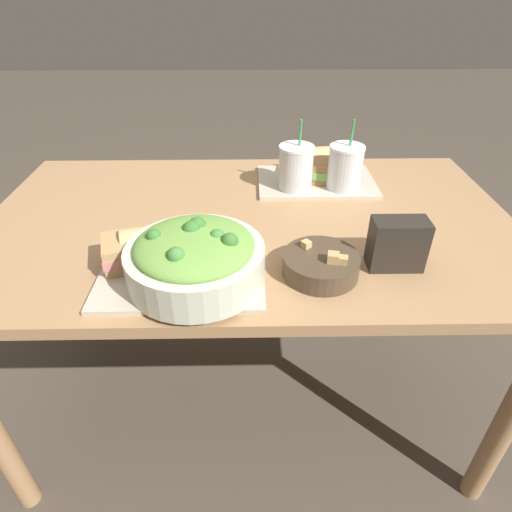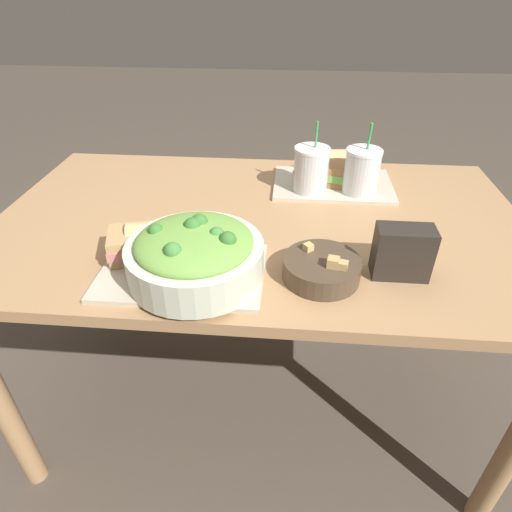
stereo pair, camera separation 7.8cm
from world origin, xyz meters
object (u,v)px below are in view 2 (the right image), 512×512
object	(u,v)px
sandwich_far	(327,172)
soup_bowl	(322,268)
baguette_near	(167,236)
chip_bag	(402,252)
sandwich_near	(136,244)
drink_cup_red	(362,172)
drink_cup_dark	(311,171)
baguette_far	(334,162)
salad_bowl	(195,253)

from	to	relation	value
sandwich_far	soup_bowl	bearing A→B (deg)	-82.65
soup_bowl	baguette_near	world-z (taller)	baguette_near
chip_bag	sandwich_near	bearing A→B (deg)	179.54
drink_cup_red	sandwich_near	bearing A→B (deg)	-144.95
sandwich_far	drink_cup_dark	xyz separation A→B (m)	(-0.05, -0.07, 0.03)
soup_bowl	drink_cup_red	world-z (taller)	drink_cup_red
soup_bowl	baguette_far	distance (m)	0.57
salad_bowl	soup_bowl	world-z (taller)	salad_bowl
salad_bowl	baguette_near	world-z (taller)	salad_bowl
drink_cup_red	sandwich_far	bearing A→B (deg)	144.68
baguette_far	chip_bag	xyz separation A→B (m)	(0.11, -0.54, 0.01)
soup_bowl	chip_bag	size ratio (longest dim) A/B	1.39
salad_bowl	chip_bag	size ratio (longest dim) A/B	2.40
drink_cup_dark	drink_cup_red	bearing A→B (deg)	0.00
baguette_near	drink_cup_red	size ratio (longest dim) A/B	0.90
salad_bowl	baguette_far	world-z (taller)	salad_bowl
soup_bowl	salad_bowl	bearing A→B (deg)	-174.15
soup_bowl	baguette_far	size ratio (longest dim) A/B	1.27
sandwich_near	sandwich_far	bearing A→B (deg)	28.54
salad_bowl	drink_cup_red	world-z (taller)	drink_cup_red
sandwich_far	baguette_near	bearing A→B (deg)	-121.38
drink_cup_dark	baguette_near	bearing A→B (deg)	-133.50
baguette_near	sandwich_far	bearing A→B (deg)	-56.35
sandwich_near	sandwich_far	xyz separation A→B (m)	(0.47, 0.46, 0.00)
baguette_near	drink_cup_dark	bearing A→B (deg)	-57.00
baguette_near	soup_bowl	bearing A→B (deg)	-113.49
baguette_near	chip_bag	size ratio (longest dim) A/B	1.52
salad_bowl	baguette_near	bearing A→B (deg)	133.81
salad_bowl	chip_bag	xyz separation A→B (m)	(0.45, 0.06, -0.01)
baguette_far	sandwich_near	bearing A→B (deg)	130.16
drink_cup_dark	chip_bag	distance (m)	0.45
sandwich_near	baguette_far	bearing A→B (deg)	30.92
salad_bowl	baguette_near	size ratio (longest dim) A/B	1.58
drink_cup_red	baguette_near	bearing A→B (deg)	-143.65
chip_bag	drink_cup_dark	bearing A→B (deg)	115.99
chip_bag	baguette_far	bearing A→B (deg)	102.21
salad_bowl	drink_cup_red	distance (m)	0.61
drink_cup_dark	chip_bag	size ratio (longest dim) A/B	1.71
baguette_far	salad_bowl	bearing A→B (deg)	143.45
sandwich_near	drink_cup_dark	distance (m)	0.57
chip_bag	drink_cup_red	bearing A→B (deg)	96.53
sandwich_near	drink_cup_dark	bearing A→B (deg)	27.58
sandwich_far	salad_bowl	bearing A→B (deg)	-109.27
drink_cup_dark	drink_cup_red	size ratio (longest dim) A/B	1.00
sandwich_near	baguette_far	distance (m)	0.72
soup_bowl	drink_cup_dark	distance (m)	0.43
salad_bowl	sandwich_near	bearing A→B (deg)	157.95
sandwich_near	baguette_near	bearing A→B (deg)	7.88
salad_bowl	baguette_near	distance (m)	0.13
sandwich_far	baguette_far	size ratio (longest dim) A/B	1.03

